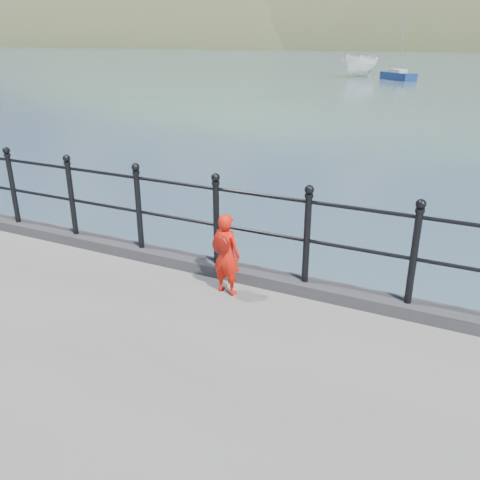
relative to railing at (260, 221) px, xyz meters
The scene contains 6 objects.
ground 1.83m from the railing, 90.00° to the left, with size 600.00×600.00×0.00m, color #2D4251.
kerb 0.75m from the railing, 140.53° to the right, with size 60.00×0.30×0.15m, color #28282B.
railing is the anchor object (origin of this frame).
child 0.58m from the railing, 119.79° to the right, with size 0.39×0.33×1.00m.
launch_white 51.18m from the railing, 102.41° to the left, with size 2.20×5.86×2.26m, color white.
sailboat_port 48.31m from the railing, 97.94° to the left, with size 3.95×3.99×6.43m.
Camera 1 is at (2.32, -5.42, 3.88)m, focal length 38.00 mm.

